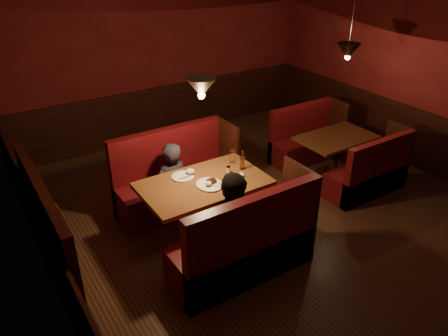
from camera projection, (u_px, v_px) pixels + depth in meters
room at (263, 155)px, 5.59m from camera, size 6.02×7.02×2.92m
main_table at (205, 195)px, 5.50m from camera, size 1.57×0.95×1.10m
main_bench_far at (175, 183)px, 6.30m from camera, size 1.72×0.62×1.18m
main_bench_near at (247, 249)px, 4.98m from camera, size 1.72×0.62×1.18m
second_table at (335, 147)px, 7.07m from camera, size 1.22×0.78×0.69m
second_bench_far at (305, 142)px, 7.72m from camera, size 1.35×0.51×0.97m
second_bench_near at (370, 176)px, 6.64m from camera, size 1.35×0.51×0.97m
diner_a at (171, 169)px, 5.91m from camera, size 0.59×0.44×1.47m
diner_b at (236, 206)px, 5.07m from camera, size 0.86×0.73×1.53m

